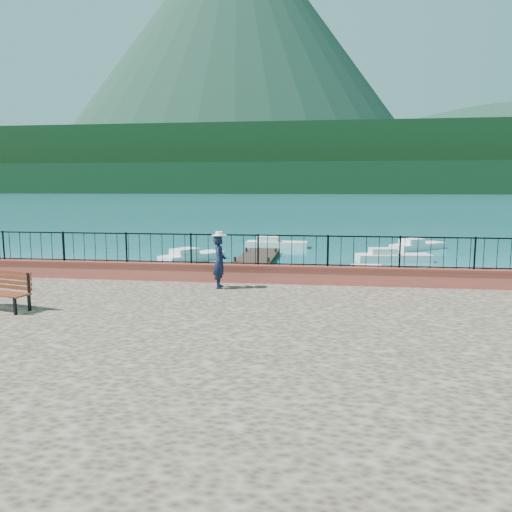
% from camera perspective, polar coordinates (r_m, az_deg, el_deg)
% --- Properties ---
extents(ground, '(2000.00, 2000.00, 0.00)m').
position_cam_1_polar(ground, '(12.80, -0.60, -11.51)').
color(ground, '#19596B').
rests_on(ground, ground).
extents(promenade, '(30.00, 20.00, 1.20)m').
position_cam_1_polar(promenade, '(7.20, -8.08, -22.75)').
color(promenade, '#332821').
rests_on(promenade, ground).
extents(parapet, '(28.00, 0.46, 0.58)m').
position_cam_1_polar(parapet, '(15.98, 1.30, -2.05)').
color(parapet, '#B55641').
rests_on(parapet, promenade).
extents(railing, '(27.00, 0.05, 0.95)m').
position_cam_1_polar(railing, '(15.87, 1.31, 0.67)').
color(railing, black).
rests_on(railing, parapet).
extents(dock, '(2.00, 16.00, 0.30)m').
position_cam_1_polar(dock, '(24.58, -1.19, -1.69)').
color(dock, '#2D231C').
rests_on(dock, ground).
extents(far_forest, '(900.00, 60.00, 18.00)m').
position_cam_1_polar(far_forest, '(311.99, 7.45, 8.76)').
color(far_forest, black).
rests_on(far_forest, ground).
extents(foothills, '(900.00, 120.00, 44.00)m').
position_cam_1_polar(foothills, '(372.37, 7.54, 10.62)').
color(foothills, black).
rests_on(foothills, ground).
extents(volcano, '(560.00, 560.00, 380.00)m').
position_cam_1_polar(volcano, '(745.78, -2.12, 22.37)').
color(volcano, '#142D23').
rests_on(volcano, ground).
extents(park_bench, '(1.81, 0.98, 0.96)m').
position_cam_1_polar(park_bench, '(14.09, -27.21, -4.30)').
color(park_bench, black).
rests_on(park_bench, promenade).
extents(person, '(0.45, 0.62, 1.60)m').
position_cam_1_polar(person, '(15.13, -4.19, -0.67)').
color(person, black).
rests_on(person, promenade).
extents(hat, '(0.44, 0.44, 0.12)m').
position_cam_1_polar(hat, '(15.02, -4.23, 2.58)').
color(hat, white).
rests_on(hat, person).
extents(boat_0, '(4.38, 3.04, 0.80)m').
position_cam_1_polar(boat_0, '(21.88, -17.37, -2.59)').
color(boat_0, silver).
rests_on(boat_0, ground).
extents(boat_1, '(3.81, 1.66, 0.80)m').
position_cam_1_polar(boat_1, '(22.85, 13.96, -2.02)').
color(boat_1, white).
rests_on(boat_1, ground).
extents(boat_2, '(4.32, 1.96, 0.80)m').
position_cam_1_polar(boat_2, '(29.57, 15.46, 0.15)').
color(boat_2, silver).
rests_on(boat_2, ground).
extents(boat_3, '(3.38, 4.13, 0.80)m').
position_cam_1_polar(boat_3, '(29.03, -7.24, 0.24)').
color(boat_3, silver).
rests_on(boat_3, ground).
extents(boat_4, '(4.31, 1.41, 0.80)m').
position_cam_1_polar(boat_4, '(35.18, 2.38, 1.64)').
color(boat_4, silver).
rests_on(boat_4, ground).
extents(boat_5, '(4.14, 3.84, 0.80)m').
position_cam_1_polar(boat_5, '(35.74, 18.05, 1.35)').
color(boat_5, silver).
rests_on(boat_5, ground).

